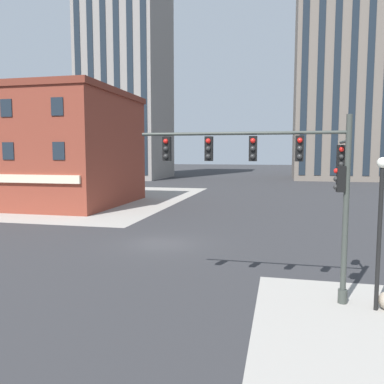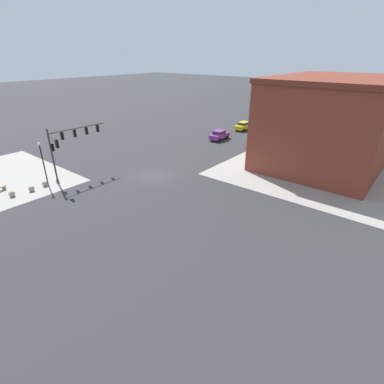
% 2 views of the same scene
% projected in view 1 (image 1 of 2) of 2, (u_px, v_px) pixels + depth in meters
% --- Properties ---
extents(ground_plane, '(320.00, 320.00, 0.00)m').
position_uv_depth(ground_plane, '(162.00, 244.00, 23.00)').
color(ground_plane, '#2D2D30').
extents(sidewalk_far_corner, '(32.00, 32.00, 0.02)m').
position_uv_depth(sidewalk_far_corner, '(51.00, 198.00, 46.83)').
color(sidewalk_far_corner, gray).
rests_on(sidewalk_far_corner, ground).
extents(traffic_signal_main, '(7.57, 2.09, 6.62)m').
position_uv_depth(traffic_signal_main, '(291.00, 174.00, 14.01)').
color(traffic_signal_main, '#383D38').
rests_on(traffic_signal_main, ground).
extents(street_lamp_corner_near, '(0.36, 0.36, 5.17)m').
position_uv_depth(street_lamp_corner_near, '(380.00, 215.00, 12.96)').
color(street_lamp_corner_near, black).
rests_on(street_lamp_corner_near, ground).
extents(storefront_block_near_corner, '(19.79, 14.73, 11.57)m').
position_uv_depth(storefront_block_near_corner, '(34.00, 148.00, 41.28)').
color(storefront_block_near_corner, brown).
rests_on(storefront_block_near_corner, ground).
extents(residential_tower_skyline_right, '(17.25, 18.47, 59.16)m').
position_uv_depth(residential_tower_skyline_right, '(340.00, 31.00, 78.41)').
color(residential_tower_skyline_right, '#70665B').
rests_on(residential_tower_skyline_right, ground).
extents(residential_tower_skyline_left, '(16.35, 16.48, 56.64)m').
position_uv_depth(residential_tower_skyline_left, '(126.00, 41.00, 81.11)').
color(residential_tower_skyline_left, gray).
rests_on(residential_tower_skyline_left, ground).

